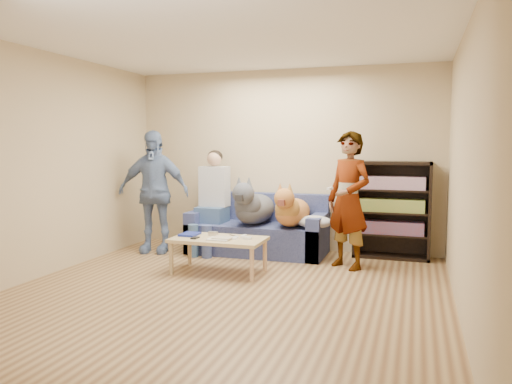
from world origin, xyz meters
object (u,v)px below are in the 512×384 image
(dog_tan, at_px, (291,210))
(camera_silver, at_px, (213,234))
(coffee_table, at_px, (219,242))
(person_standing_right, at_px, (349,200))
(person_seated, at_px, (212,197))
(bookshelf, at_px, (392,208))
(notebook_blue, at_px, (190,234))
(sofa, at_px, (259,233))
(person_standing_left, at_px, (153,192))
(dog_gray, at_px, (253,207))

(dog_tan, bearing_deg, camera_silver, -130.08)
(coffee_table, bearing_deg, person_standing_right, 26.34)
(coffee_table, bearing_deg, dog_tan, 58.03)
(person_standing_right, distance_m, person_seated, 2.02)
(person_standing_right, height_order, bookshelf, person_standing_right)
(notebook_blue, distance_m, coffee_table, 0.41)
(notebook_blue, relative_size, bookshelf, 0.20)
(bookshelf, bearing_deg, person_standing_right, -123.07)
(camera_silver, height_order, sofa, sofa)
(notebook_blue, xyz_separation_m, dog_tan, (1.03, 0.97, 0.21))
(coffee_table, bearing_deg, notebook_blue, 172.87)
(notebook_blue, bearing_deg, camera_silver, 14.04)
(dog_tan, distance_m, coffee_table, 1.23)
(person_standing_left, xyz_separation_m, bookshelf, (3.23, 0.66, -0.18))
(sofa, distance_m, coffee_table, 1.22)
(person_seated, bearing_deg, bookshelf, 8.34)
(bookshelf, bearing_deg, dog_gray, -167.52)
(person_standing_right, distance_m, dog_tan, 0.88)
(camera_silver, relative_size, dog_gray, 0.09)
(camera_silver, relative_size, person_seated, 0.07)
(camera_silver, bearing_deg, coffee_table, -45.00)
(sofa, relative_size, coffee_table, 1.73)
(notebook_blue, height_order, person_seated, person_seated)
(bookshelf, bearing_deg, sofa, -172.60)
(sofa, height_order, bookshelf, bookshelf)
(dog_gray, relative_size, dog_tan, 1.09)
(person_standing_right, distance_m, person_standing_left, 2.75)
(dog_tan, xyz_separation_m, coffee_table, (-0.63, -1.02, -0.27))
(camera_silver, distance_m, dog_tan, 1.19)
(notebook_blue, xyz_separation_m, person_seated, (-0.14, 1.04, 0.34))
(dog_gray, distance_m, coffee_table, 1.09)
(notebook_blue, bearing_deg, person_seated, 97.91)
(person_standing_left, distance_m, camera_silver, 1.43)
(person_seated, bearing_deg, person_standing_right, -10.80)
(sofa, height_order, dog_gray, dog_gray)
(coffee_table, bearing_deg, person_standing_left, 148.90)
(person_seated, xyz_separation_m, dog_tan, (1.18, -0.07, -0.13))
(dog_tan, bearing_deg, dog_gray, 177.23)
(notebook_blue, height_order, bookshelf, bookshelf)
(person_standing_left, distance_m, dog_gray, 1.43)
(notebook_blue, bearing_deg, person_standing_left, 140.88)
(sofa, relative_size, dog_tan, 1.62)
(coffee_table, bearing_deg, dog_gray, 85.33)
(sofa, xyz_separation_m, person_seated, (-0.66, -0.13, 0.49))
(person_standing_left, bearing_deg, notebook_blue, -49.64)
(dog_gray, xyz_separation_m, dog_tan, (0.55, -0.03, -0.02))
(dog_gray, distance_m, dog_tan, 0.55)
(dog_gray, bearing_deg, person_standing_right, -13.86)
(person_seated, xyz_separation_m, dog_gray, (0.63, -0.04, -0.10))
(camera_silver, bearing_deg, dog_tan, 49.92)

